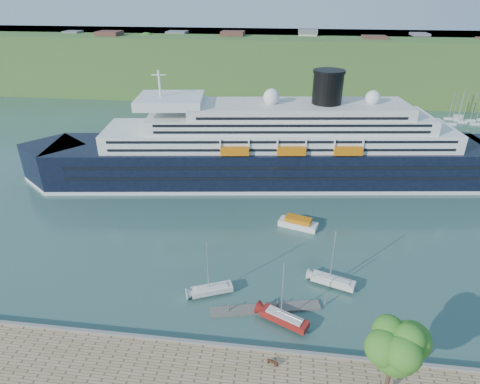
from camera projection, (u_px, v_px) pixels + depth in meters
The scene contains 11 objects.
ground at pixel (240, 352), 51.17m from camera, with size 400.00×400.00×0.00m, color #2E524A.
far_hillside at pixel (282, 63), 173.72m from camera, with size 400.00×50.00×24.00m, color #365C24.
quay_coping at pixel (239, 346), 50.47m from camera, with size 220.00×0.50×0.30m, color slate.
cruise_ship at pixel (270, 128), 91.02m from camera, with size 115.38×16.80×25.91m, color black, non-canonical shape.
park_bench at pixel (273, 362), 48.10m from camera, with size 1.34×0.55×0.86m, color #492514, non-canonical shape.
promenade_tree at pixel (393, 359), 41.95m from camera, with size 6.98×6.98×11.56m, color #2A651A, non-canonical shape.
floating_pontoon at pixel (265, 309), 57.78m from camera, with size 15.95×1.95×0.35m, color #67645C, non-canonical shape.
sailboat_white_near at pixel (211, 271), 58.75m from camera, with size 6.87×1.91×8.88m, color silver, non-canonical shape.
sailboat_red at pixel (286, 297), 53.18m from camera, with size 7.48×2.08×9.67m, color maroon, non-canonical shape.
sailboat_white_far at pixel (336, 261), 60.28m from camera, with size 7.31×2.03×9.44m, color silver, non-canonical shape.
tender_launch at pixel (298, 222), 77.30m from camera, with size 7.45×2.55×2.06m, color #CB680B, non-canonical shape.
Camera 1 is at (4.60, -35.93, 41.51)m, focal length 30.00 mm.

